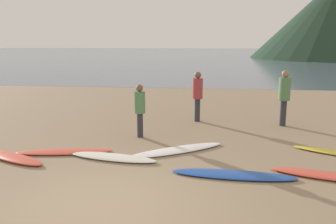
% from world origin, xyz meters
% --- Properties ---
extents(ground_plane, '(120.00, 120.00, 0.20)m').
position_xyz_m(ground_plane, '(0.00, 10.00, -0.10)').
color(ground_plane, '#8C7559').
rests_on(ground_plane, ground).
extents(ocean_water, '(140.00, 100.00, 0.01)m').
position_xyz_m(ocean_water, '(0.00, 65.24, 0.00)').
color(ocean_water, slate).
rests_on(ocean_water, ground).
extents(surfboard_1, '(1.98, 1.26, 0.10)m').
position_xyz_m(surfboard_1, '(-2.90, 2.21, 0.05)').
color(surfboard_1, '#D84C38').
rests_on(surfboard_1, ground).
extents(surfboard_2, '(2.42, 0.96, 0.07)m').
position_xyz_m(surfboard_2, '(-1.90, 2.83, 0.04)').
color(surfboard_2, '#D84C38').
rests_on(surfboard_2, ground).
extents(surfboard_3, '(2.25, 0.91, 0.09)m').
position_xyz_m(surfboard_3, '(-0.58, 2.53, 0.04)').
color(surfboard_3, silver).
rests_on(surfboard_3, ground).
extents(surfboard_4, '(2.51, 1.93, 0.07)m').
position_xyz_m(surfboard_4, '(0.88, 3.29, 0.04)').
color(surfboard_4, white).
rests_on(surfboard_4, ground).
extents(surfboard_5, '(2.60, 0.70, 0.07)m').
position_xyz_m(surfboard_5, '(2.20, 1.74, 0.04)').
color(surfboard_5, '#1E479E').
rests_on(surfboard_5, ground).
extents(surfboard_6, '(2.24, 1.09, 0.08)m').
position_xyz_m(surfboard_6, '(4.08, 1.90, 0.04)').
color(surfboard_6, '#D84C38').
rests_on(surfboard_6, ground).
extents(person_1, '(0.37, 0.37, 1.83)m').
position_xyz_m(person_1, '(4.08, 6.43, 1.08)').
color(person_1, '#2D2D38').
rests_on(person_1, ground).
extents(person_2, '(0.35, 0.35, 1.72)m').
position_xyz_m(person_2, '(1.27, 6.76, 1.01)').
color(person_2, '#2D2D38').
rests_on(person_2, ground).
extents(person_3, '(0.31, 0.31, 1.54)m').
position_xyz_m(person_3, '(-0.31, 4.51, 0.91)').
color(person_3, '#2D2D38').
rests_on(person_3, ground).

